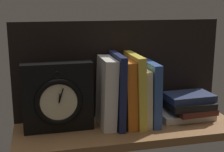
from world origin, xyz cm
name	(u,v)px	position (x,y,z in cm)	size (l,w,h in cm)	color
ground_plane	(128,130)	(0.00, 0.00, -1.25)	(69.93, 23.53, 2.50)	brown
back_panel	(119,69)	(0.00, 11.16, 16.13)	(69.93, 1.20, 32.26)	black
book_white_catcher	(107,93)	(-6.32, 2.53, 10.79)	(3.97, 13.46, 21.59)	silver
book_navy_bierce	(117,90)	(-3.02, 2.53, 11.38)	(2.02, 15.77, 22.75)	#192147
book_orange_pandolfini	(126,92)	(-0.18, 2.53, 10.45)	(3.07, 14.12, 20.90)	orange
book_yellow_seinlanguage	(135,89)	(2.85, 2.53, 11.21)	(2.39, 16.07, 22.42)	gold
book_cream_twain	(142,95)	(5.31, 2.53, 9.01)	(1.94, 14.36, 18.01)	beige
book_blue_modern	(150,92)	(7.86, 2.53, 9.94)	(2.57, 15.33, 19.88)	#2D4C8E
framed_clock	(58,98)	(-21.22, 2.05, 10.30)	(20.85, 6.26, 20.85)	black
book_stack_side	(188,106)	(21.58, 2.77, 4.08)	(17.81, 14.44, 8.41)	beige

